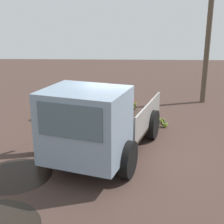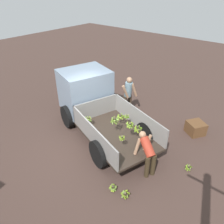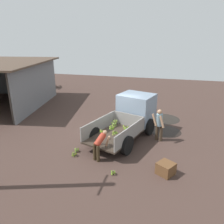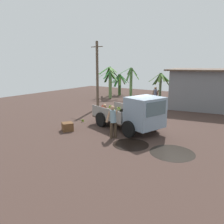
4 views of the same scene
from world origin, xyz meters
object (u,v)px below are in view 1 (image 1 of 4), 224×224
Objects in this scene: utility_pole at (208,34)px; banana_bunch_on_ground_0 at (164,124)px; banana_bunch_on_ground_1 at (162,120)px; cargo_truck at (93,125)px; person_worker_loading at (128,103)px; banana_bunch_on_ground_2 at (105,112)px; person_foreground_visitor at (41,120)px; wooden_crate_0 at (50,113)px.

utility_pole is 23.78× the size of banana_bunch_on_ground_0.
cargo_truck is at bearing -32.13° from banana_bunch_on_ground_1.
person_worker_loading reaches higher than banana_bunch_on_ground_2.
wooden_crate_0 is at bearing 35.08° from person_foreground_visitor.
utility_pole reaches higher than banana_bunch_on_ground_2.
cargo_truck is 20.72× the size of banana_bunch_on_ground_0.
utility_pole is 8.03m from person_foreground_visitor.
person_foreground_visitor is 7.99× the size of banana_bunch_on_ground_2.
banana_bunch_on_ground_2 is (-1.01, -0.87, -0.64)m from person_worker_loading.
banana_bunch_on_ground_1 is (-0.39, -0.05, 0.01)m from banana_bunch_on_ground_0.
person_foreground_visitor is at bearing -23.63° from banana_bunch_on_ground_2.
person_worker_loading reaches higher than wooden_crate_0.
banana_bunch_on_ground_1 reaches higher than banana_bunch_on_ground_2.
banana_bunch_on_ground_2 is 0.36× the size of wooden_crate_0.
cargo_truck is 18.34× the size of banana_bunch_on_ground_1.
person_foreground_visitor is at bearing 9.16° from wooden_crate_0.
cargo_truck is at bearing 10.96° from person_worker_loading.
cargo_truck reaches higher than banana_bunch_on_ground_1.
cargo_truck is 22.81× the size of banana_bunch_on_ground_2.
wooden_crate_0 is (-0.43, -2.84, -0.50)m from person_worker_loading.
person_worker_loading is at bearing -48.16° from utility_pole.
utility_pole is 4.70m from banana_bunch_on_ground_0.
cargo_truck is 0.87× the size of utility_pole.
utility_pole is at bearing 147.69° from banana_bunch_on_ground_0.
cargo_truck reaches higher than person_worker_loading.
person_worker_loading is at bearing -85.07° from banana_bunch_on_ground_1.
banana_bunch_on_ground_2 is (1.92, -4.14, -2.76)m from utility_pole.
cargo_truck is 8.19× the size of wooden_crate_0.
cargo_truck is 4.33m from banana_bunch_on_ground_2.
banana_bunch_on_ground_1 is at bearing 165.88° from cargo_truck.
person_foreground_visitor is 4.29m from banana_bunch_on_ground_0.
banana_bunch_on_ground_0 is at bearing 161.93° from cargo_truck.
wooden_crate_0 is (-3.63, -1.95, -0.86)m from cargo_truck.
wooden_crate_0 is at bearing -72.11° from person_worker_loading.
person_worker_loading is 2.92m from wooden_crate_0.
utility_pole is 4.88m from person_worker_loading.
person_foreground_visitor is 3.86m from banana_bunch_on_ground_2.
utility_pole is 9.41× the size of wooden_crate_0.
person_worker_loading is at bearing -177.45° from cargo_truck.
cargo_truck is 3.34m from person_worker_loading.
cargo_truck is 7.62m from utility_pole.
banana_bunch_on_ground_2 is (-4.21, 0.02, -0.99)m from cargo_truck.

